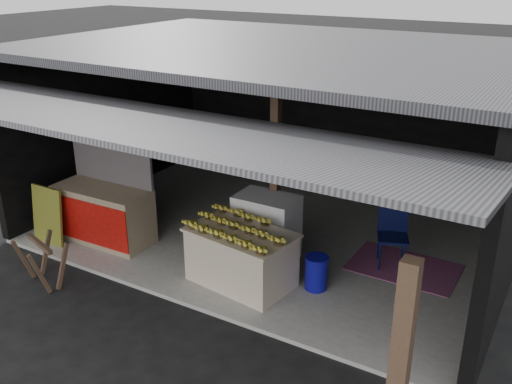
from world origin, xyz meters
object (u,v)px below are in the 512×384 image
Objects in this scene: sawhorse at (42,258)px; water_barrel at (316,274)px; neighbor_stall at (104,211)px; plastic_chair at (393,229)px; white_crate at (266,227)px; banana_table at (241,257)px.

sawhorse reaches higher than water_barrel.
neighbor_stall reaches higher than water_barrel.
plastic_chair is at bearing 62.26° from water_barrel.
neighbor_stall reaches higher than white_crate.
water_barrel is at bearing 44.35° from sawhorse.
banana_table is 1.55× the size of white_crate.
sawhorse is (0.18, -1.36, -0.13)m from neighbor_stall.
plastic_chair is (3.92, 2.91, 0.18)m from sawhorse.
banana_table is 2.53m from neighbor_stall.
sawhorse is at bearing -143.13° from banana_table.
banana_table is 2.71m from sawhorse.
plastic_chair is (1.63, 0.78, 0.04)m from white_crate.
banana_table is at bearing -156.58° from plastic_chair.
plastic_chair is at bearing 19.33° from neighbor_stall.
plastic_chair reaches higher than sawhorse.
plastic_chair is (1.56, 1.58, 0.14)m from banana_table.
sawhorse is 4.88m from plastic_chair.
neighbor_stall is 3.49m from water_barrel.
banana_table is 3.41× the size of water_barrel.
water_barrel is (0.93, 0.39, -0.17)m from banana_table.
sawhorse is at bearing -137.41° from white_crate.
white_crate reaches higher than plastic_chair.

